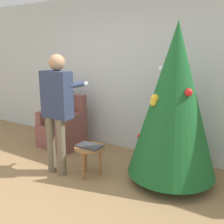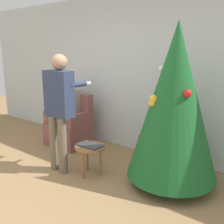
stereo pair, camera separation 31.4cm
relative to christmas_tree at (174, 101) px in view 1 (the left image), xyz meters
The scene contains 8 objects.
ground_plane 2.21m from the christmas_tree, 130.72° to the right, with size 14.00×14.00×0.00m, color #99754C.
wall_back 1.49m from the christmas_tree, 147.39° to the left, with size 8.00×0.06×2.70m.
christmas_tree is the anchor object (origin of this frame).
armchair 2.33m from the christmas_tree, behind, with size 0.74×0.61×0.97m.
person_seated 2.24m from the christmas_tree, behind, with size 0.36×0.46×1.24m.
person_standing 1.60m from the christmas_tree, 157.73° to the right, with size 0.46×0.57×1.71m.
side_stool 1.36m from the christmas_tree, 155.25° to the right, with size 0.43×0.43×0.44m.
laptop 1.32m from the christmas_tree, 155.25° to the right, with size 0.36×0.22×0.02m.
Camera 1 is at (2.33, -1.79, 1.78)m, focal length 42.00 mm.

